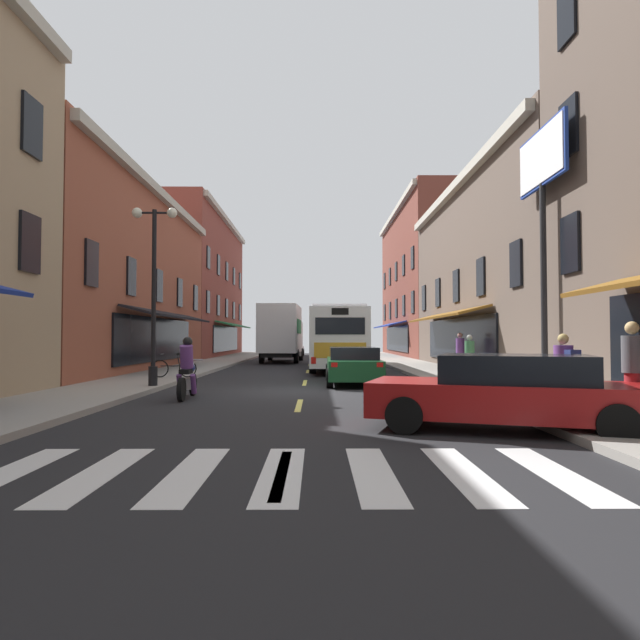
% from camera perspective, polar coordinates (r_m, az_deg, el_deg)
% --- Properties ---
extents(ground_plane, '(34.80, 80.00, 0.10)m').
position_cam_1_polar(ground_plane, '(16.66, -1.84, -7.69)').
color(ground_plane, black).
extents(lane_centre_dashes, '(0.14, 73.90, 0.01)m').
position_cam_1_polar(lane_centre_dashes, '(16.40, -1.86, -7.59)').
color(lane_centre_dashes, '#DBCC4C').
rests_on(lane_centre_dashes, ground).
extents(crosswalk_near, '(7.10, 2.80, 0.01)m').
position_cam_1_polar(crosswalk_near, '(6.78, -4.07, -15.81)').
color(crosswalk_near, silver).
rests_on(crosswalk_near, ground).
extents(sidewalk_left, '(3.00, 80.00, 0.14)m').
position_cam_1_polar(sidewalk_left, '(17.80, -21.34, -6.80)').
color(sidewalk_left, gray).
rests_on(sidewalk_left, ground).
extents(sidewalk_right, '(3.00, 80.00, 0.14)m').
position_cam_1_polar(sidewalk_right, '(17.52, 17.98, -6.92)').
color(sidewalk_right, gray).
rests_on(sidewalk_right, ground).
extents(billboard_sign, '(0.40, 3.13, 7.65)m').
position_cam_1_polar(billboard_sign, '(17.50, 22.49, 12.89)').
color(billboard_sign, black).
rests_on(billboard_sign, sidewalk_right).
extents(transit_bus, '(2.75, 12.38, 3.08)m').
position_cam_1_polar(transit_bus, '(28.40, 1.73, -1.91)').
color(transit_bus, white).
rests_on(transit_bus, ground).
extents(box_truck, '(2.69, 7.67, 3.72)m').
position_cam_1_polar(box_truck, '(36.00, -4.05, -1.39)').
color(box_truck, white).
rests_on(box_truck, ground).
extents(sedan_near, '(4.98, 3.19, 1.34)m').
position_cam_1_polar(sedan_near, '(10.09, 19.20, -7.19)').
color(sedan_near, maroon).
rests_on(sedan_near, ground).
extents(sedan_mid, '(1.95, 4.53, 1.30)m').
position_cam_1_polar(sedan_mid, '(19.08, 3.52, -4.76)').
color(sedan_mid, '#144723').
rests_on(sedan_mid, ground).
extents(sedan_far, '(2.01, 4.52, 1.29)m').
position_cam_1_polar(sedan_far, '(47.72, -2.94, -3.05)').
color(sedan_far, maroon).
rests_on(sedan_far, ground).
extents(motorcycle_rider, '(0.62, 2.07, 1.66)m').
position_cam_1_polar(motorcycle_rider, '(14.93, -13.87, -5.39)').
color(motorcycle_rider, black).
rests_on(motorcycle_rider, ground).
extents(bicycle_near, '(1.71, 0.48, 0.91)m').
position_cam_1_polar(bicycle_near, '(21.10, -15.21, -4.90)').
color(bicycle_near, black).
rests_on(bicycle_near, sidewalk_left).
extents(pedestrian_near, '(0.40, 0.52, 1.57)m').
position_cam_1_polar(pedestrian_near, '(11.54, 24.47, -5.03)').
color(pedestrian_near, maroon).
rests_on(pedestrian_near, sidewalk_right).
extents(pedestrian_mid, '(0.36, 0.36, 1.72)m').
position_cam_1_polar(pedestrian_mid, '(24.29, 14.62, -3.27)').
color(pedestrian_mid, '#4C4C51').
rests_on(pedestrian_mid, sidewalk_right).
extents(pedestrian_far, '(0.36, 0.36, 1.61)m').
position_cam_1_polar(pedestrian_far, '(21.11, 15.56, -3.65)').
color(pedestrian_far, '#B29947').
rests_on(pedestrian_far, sidewalk_right).
extents(pedestrian_rear, '(0.36, 0.36, 1.79)m').
position_cam_1_polar(pedestrian_rear, '(11.19, 30.20, -4.55)').
color(pedestrian_rear, maroon).
rests_on(pedestrian_rear, sidewalk_right).
extents(street_lamp_twin, '(1.42, 0.32, 5.60)m').
position_cam_1_polar(street_lamp_twin, '(17.71, -17.18, 3.37)').
color(street_lamp_twin, black).
rests_on(street_lamp_twin, sidewalk_left).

